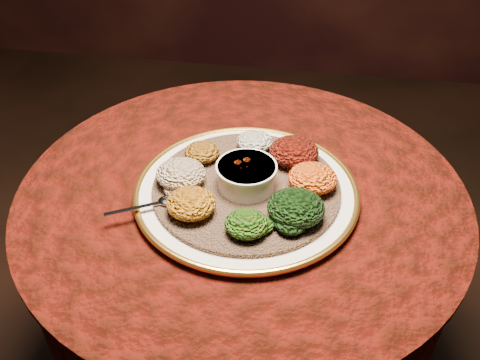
# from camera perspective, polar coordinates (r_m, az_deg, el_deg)

# --- Properties ---
(table) EXTENTS (0.96, 0.96, 0.73)m
(table) POSITION_cam_1_polar(r_m,az_deg,el_deg) (1.27, 0.20, -7.15)
(table) COLOR black
(table) RESTS_ON ground
(platter) EXTENTS (0.47, 0.47, 0.02)m
(platter) POSITION_cam_1_polar(r_m,az_deg,el_deg) (1.12, 0.67, -1.25)
(platter) COLOR silver
(platter) RESTS_ON table
(injera) EXTENTS (0.46, 0.46, 0.01)m
(injera) POSITION_cam_1_polar(r_m,az_deg,el_deg) (1.11, 0.68, -0.83)
(injera) COLOR #885F44
(injera) RESTS_ON platter
(stew_bowl) EXTENTS (0.13, 0.13, 0.05)m
(stew_bowl) POSITION_cam_1_polar(r_m,az_deg,el_deg) (1.09, 0.69, 0.60)
(stew_bowl) COLOR white
(stew_bowl) RESTS_ON injera
(spoon) EXTENTS (0.13, 0.08, 0.01)m
(spoon) POSITION_cam_1_polar(r_m,az_deg,el_deg) (1.07, -8.25, -2.34)
(spoon) COLOR silver
(spoon) RESTS_ON injera
(portion_ayib) EXTENTS (0.08, 0.08, 0.04)m
(portion_ayib) POSITION_cam_1_polar(r_m,az_deg,el_deg) (1.20, 1.56, 4.14)
(portion_ayib) COLOR beige
(portion_ayib) RESTS_ON injera
(portion_kitfo) EXTENTS (0.11, 0.10, 0.05)m
(portion_kitfo) POSITION_cam_1_polar(r_m,az_deg,el_deg) (1.16, 5.78, 3.05)
(portion_kitfo) COLOR black
(portion_kitfo) RESTS_ON injera
(portion_tikil) EXTENTS (0.10, 0.10, 0.05)m
(portion_tikil) POSITION_cam_1_polar(r_m,az_deg,el_deg) (1.10, 7.75, 0.19)
(portion_tikil) COLOR #B7770F
(portion_tikil) RESTS_ON injera
(portion_gomen) EXTENTS (0.11, 0.11, 0.05)m
(portion_gomen) POSITION_cam_1_polar(r_m,az_deg,el_deg) (1.02, 6.00, -2.95)
(portion_gomen) COLOR black
(portion_gomen) RESTS_ON injera
(portion_mixveg) EXTENTS (0.08, 0.08, 0.04)m
(portion_mixveg) POSITION_cam_1_polar(r_m,az_deg,el_deg) (0.99, 0.71, -4.70)
(portion_mixveg) COLOR #9D2A0A
(portion_mixveg) RESTS_ON injera
(portion_kik) EXTENTS (0.10, 0.09, 0.05)m
(portion_kik) POSITION_cam_1_polar(r_m,az_deg,el_deg) (1.03, -5.24, -2.51)
(portion_kik) COLOR #BF6F10
(portion_kik) RESTS_ON injera
(portion_timatim) EXTENTS (0.10, 0.10, 0.05)m
(portion_timatim) POSITION_cam_1_polar(r_m,az_deg,el_deg) (1.10, -6.33, 0.66)
(portion_timatim) COLOR maroon
(portion_timatim) RESTS_ON injera
(portion_shiro) EXTENTS (0.08, 0.07, 0.04)m
(portion_shiro) POSITION_cam_1_polar(r_m,az_deg,el_deg) (1.17, -4.10, 2.99)
(portion_shiro) COLOR #8D5811
(portion_shiro) RESTS_ON injera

